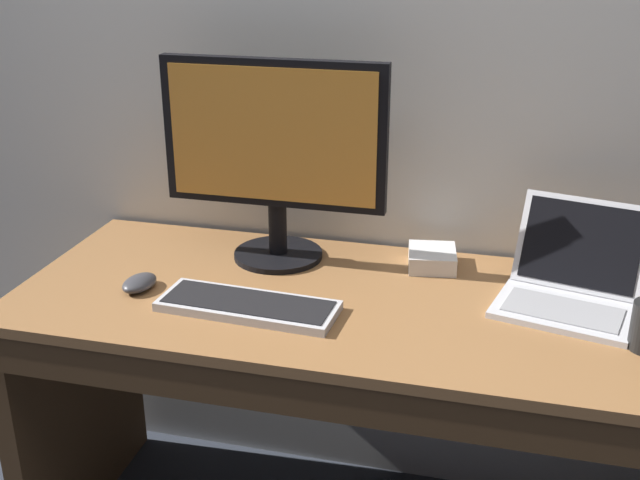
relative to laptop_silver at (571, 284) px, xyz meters
name	(u,v)px	position (x,y,z in m)	size (l,w,h in m)	color
desk	(361,392)	(-0.47, -0.11, -0.30)	(1.67, 0.68, 0.77)	olive
laptop_silver	(571,284)	(0.00, 0.00, 0.00)	(0.36, 0.36, 0.22)	silver
external_monitor	(274,150)	(-0.74, 0.08, 0.25)	(0.57, 0.23, 0.53)	black
wired_keyboard	(248,306)	(-0.71, -0.22, -0.04)	(0.42, 0.17, 0.02)	#BCBCC1
computer_mouse	(139,283)	(-1.01, -0.18, -0.04)	(0.07, 0.10, 0.03)	#38383D
external_drive_box	(432,258)	(-0.33, 0.13, -0.03)	(0.12, 0.13, 0.05)	silver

